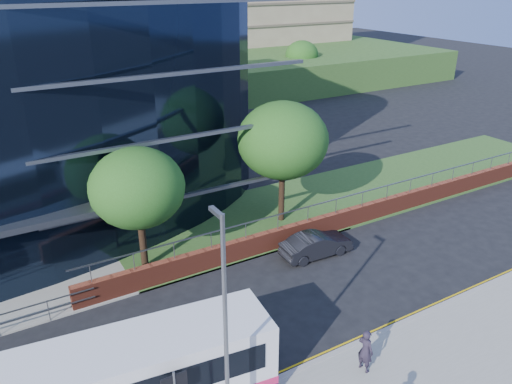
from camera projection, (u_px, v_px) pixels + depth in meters
grass_verge at (368, 189)px, 35.19m from camera, size 36.00×8.00×0.12m
retaining_wall at (361, 214)px, 30.19m from camera, size 34.00×0.40×2.11m
tree_far_c at (137, 188)px, 23.92m from camera, size 4.62×4.62×6.51m
tree_far_d at (283, 140)px, 28.63m from camera, size 5.28×5.28×7.44m
tree_dist_e at (196, 65)px, 56.29m from camera, size 4.62×4.62×6.51m
tree_dist_f at (302, 55)px, 65.42m from camera, size 4.29×4.29×6.05m
streetlight_east at (225, 327)px, 14.68m from camera, size 0.15×0.77×8.00m
city_bus at (111, 384)px, 16.35m from camera, size 11.49×3.88×3.05m
parked_car at (316, 245)px, 26.70m from camera, size 4.07×1.59×1.32m
pedestrian at (365, 350)px, 18.63m from camera, size 0.53×0.72×1.81m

